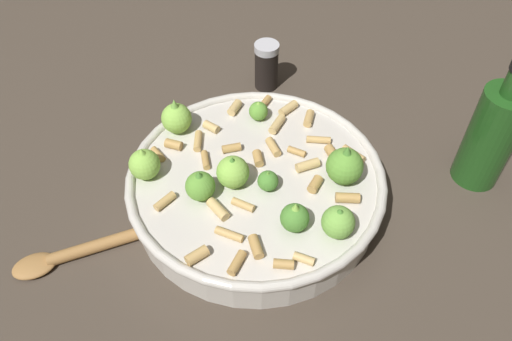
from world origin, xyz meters
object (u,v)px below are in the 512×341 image
at_px(wooden_spoon, 103,244).
at_px(olive_oil_bottle, 492,134).
at_px(cooking_pan, 256,184).
at_px(pepper_shaker, 266,66).

bearing_deg(wooden_spoon, olive_oil_bottle, -22.14).
distance_m(cooking_pan, pepper_shaker, 0.25).
xyz_separation_m(cooking_pan, olive_oil_bottle, (0.28, -0.14, 0.05)).
bearing_deg(wooden_spoon, cooking_pan, -14.11).
bearing_deg(pepper_shaker, wooden_spoon, -158.46).
height_order(pepper_shaker, olive_oil_bottle, olive_oil_bottle).
relative_size(cooking_pan, olive_oil_bottle, 1.70).
height_order(cooking_pan, pepper_shaker, cooking_pan).
xyz_separation_m(olive_oil_bottle, wooden_spoon, (-0.48, 0.19, -0.07)).
relative_size(pepper_shaker, olive_oil_bottle, 0.41).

